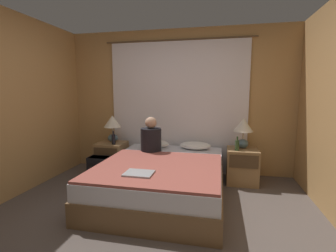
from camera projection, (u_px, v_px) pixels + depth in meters
ground_plane at (146, 226)px, 2.61m from camera, size 16.00×16.00×0.00m
wall_back at (178, 102)px, 4.33m from camera, size 4.06×0.06×2.50m
curtain_panel at (177, 107)px, 4.29m from camera, size 2.60×0.02×2.32m
bed at (163, 179)px, 3.36m from camera, size 1.61×2.08×0.48m
nightstand_left at (112, 158)px, 4.28m from camera, size 0.47×0.47×0.55m
nightstand_right at (242, 166)px, 3.82m from camera, size 0.47×0.47×0.55m
lamp_left at (112, 124)px, 4.27m from camera, size 0.30×0.30×0.47m
lamp_right at (243, 129)px, 3.81m from camera, size 0.30×0.30×0.47m
pillow_left at (154, 144)px, 4.19m from camera, size 0.51×0.34×0.12m
pillow_right at (195, 146)px, 4.04m from camera, size 0.51×0.34×0.12m
blanket_on_bed at (158, 167)px, 3.04m from camera, size 1.55×1.44×0.03m
person_left_in_bed at (151, 138)px, 3.81m from camera, size 0.32×0.32×0.56m
beer_bottle_on_left_stand at (114, 139)px, 4.10m from camera, size 0.06×0.06×0.23m
beer_bottle_on_right_stand at (237, 145)px, 3.68m from camera, size 0.06×0.06×0.21m
laptop_on_bed at (139, 173)px, 2.74m from camera, size 0.32×0.25×0.02m
backpack_on_floor at (100, 168)px, 3.82m from camera, size 0.36×0.24×0.42m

